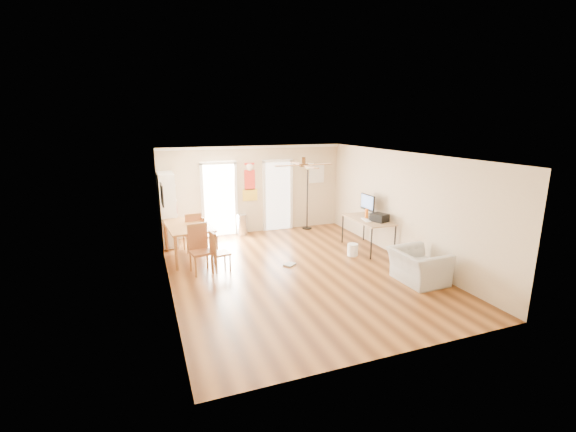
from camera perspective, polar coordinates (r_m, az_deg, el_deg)
name	(u,v)px	position (r m, az deg, el deg)	size (l,w,h in m)	color
floor	(297,271)	(8.88, 1.38, -8.10)	(7.00, 7.00, 0.00)	brown
ceiling	(298,155)	(8.27, 1.49, 8.87)	(5.50, 7.00, 0.00)	silver
wall_back	(254,190)	(11.73, -5.03, 3.87)	(5.50, 0.04, 2.60)	beige
wall_front	(394,272)	(5.55, 15.32, -7.96)	(5.50, 0.04, 2.60)	beige
wall_left	(166,227)	(7.90, -17.40, -1.60)	(0.04, 7.00, 2.60)	beige
wall_right	(403,206)	(9.83, 16.46, 1.42)	(0.04, 7.00, 2.60)	beige
crown_molding	(298,157)	(8.27, 1.49, 8.59)	(5.50, 7.00, 0.08)	white
kitchen_doorway	(219,200)	(11.53, -10.02, 2.27)	(0.90, 0.10, 2.10)	white
bathroom_doorway	(278,196)	(11.98, -1.53, 2.91)	(0.80, 0.10, 2.10)	white
wall_decal	(250,182)	(11.64, -5.63, 5.03)	(0.46, 0.03, 1.10)	red
ac_grille	(317,173)	(12.34, 4.21, 6.26)	(0.50, 0.04, 0.60)	white
framed_poster	(162,195)	(9.18, -18.00, 3.01)	(0.04, 0.66, 0.48)	black
ceiling_fan	(304,165)	(8.01, 2.30, 7.48)	(1.24, 1.24, 0.20)	#593819
bookshelf	(168,209)	(10.95, -17.20, 0.93)	(0.40, 0.89, 1.98)	silver
dining_table	(189,241)	(9.95, -14.29, -3.54)	(1.01, 1.68, 0.84)	olive
dining_chair_right_a	(209,234)	(10.31, -11.49, -2.53)	(0.38, 0.38, 0.92)	olive
dining_chair_right_b	(220,251)	(8.90, -9.88, -5.09)	(0.38, 0.38, 0.92)	#995E31
dining_chair_near	(201,250)	(8.83, -12.64, -4.82)	(0.45, 0.45, 1.09)	#9A5931
dining_chair_far	(192,232)	(10.38, -13.85, -2.23)	(0.43, 0.43, 1.03)	#9C5A32
trash_can	(242,225)	(11.58, -6.74, -1.28)	(0.29, 0.29, 0.63)	silver
torchiere_lamp	(307,197)	(12.06, 2.85, 2.84)	(0.39, 0.39, 2.04)	black
computer_desk	(367,234)	(10.45, 11.56, -2.61)	(0.76, 1.53, 0.82)	tan
imac	(367,205)	(10.61, 11.57, 1.54)	(0.09, 0.63, 0.58)	black
keyboard	(366,220)	(10.21, 11.35, -0.56)	(0.13, 0.41, 0.02)	white
printer	(379,218)	(10.14, 13.26, -0.22)	(0.33, 0.39, 0.20)	black
orange_bottle	(366,214)	(10.36, 11.43, 0.34)	(0.09, 0.09, 0.26)	orange
wastebasket_a	(353,250)	(9.95, 9.46, -4.89)	(0.26, 0.26, 0.31)	white
floor_cloth	(290,264)	(9.22, 0.23, -7.11)	(0.26, 0.21, 0.04)	gray
armchair	(418,266)	(8.65, 18.57, -7.00)	(1.07, 0.93, 0.69)	#AFAFA9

